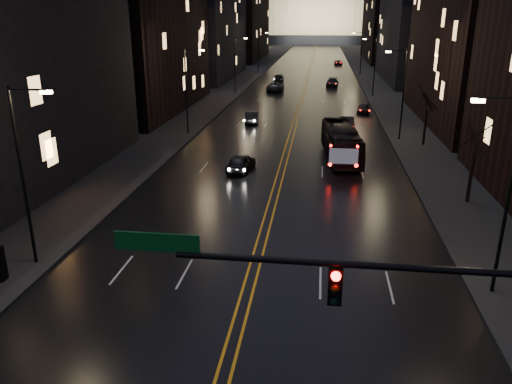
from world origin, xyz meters
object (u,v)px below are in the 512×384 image
(oncoming_car_a, at_px, (241,162))
(receding_car_a, at_px, (347,123))
(oncoming_car_b, at_px, (252,117))
(bus, at_px, (341,142))
(traffic_signal, at_px, (434,310))

(oncoming_car_a, bearing_deg, receding_car_a, -111.68)
(oncoming_car_a, xyz_separation_m, oncoming_car_b, (-1.78, 19.27, -0.03))
(bus, xyz_separation_m, oncoming_car_b, (-9.93, 14.36, -0.75))
(bus, distance_m, oncoming_car_a, 9.54)
(receding_car_a, bearing_deg, oncoming_car_a, -118.95)
(bus, distance_m, receding_car_a, 12.61)
(traffic_signal, bearing_deg, bus, 91.85)
(bus, distance_m, oncoming_car_b, 17.48)
(bus, relative_size, oncoming_car_b, 2.46)
(bus, bearing_deg, oncoming_car_a, -154.75)
(bus, relative_size, receding_car_a, 2.51)
(oncoming_car_b, height_order, receding_car_a, oncoming_car_b)
(traffic_signal, bearing_deg, oncoming_car_b, 103.20)
(bus, height_order, oncoming_car_b, bus)
(traffic_signal, bearing_deg, receding_car_a, 89.91)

